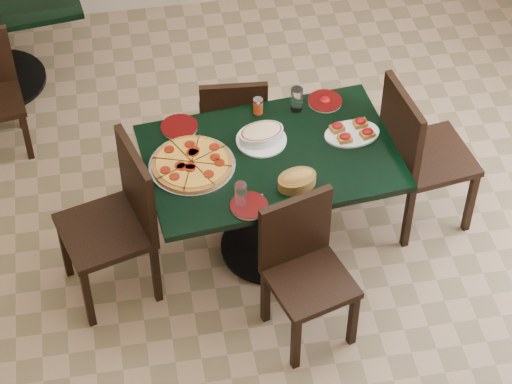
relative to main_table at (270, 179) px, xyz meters
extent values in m
plane|color=#8F7052|center=(-0.08, -0.25, -0.57)|extent=(5.50, 5.50, 0.00)
cube|color=black|center=(0.00, 0.00, 0.16)|extent=(1.41, 0.98, 0.04)
cylinder|color=black|center=(0.00, 0.00, -0.21)|extent=(0.11, 0.11, 0.71)
cylinder|color=black|center=(0.00, 0.00, -0.55)|extent=(0.57, 0.57, 0.03)
cube|color=black|center=(-0.11, 0.68, -0.17)|extent=(0.42, 0.42, 0.04)
cube|color=black|center=(-0.12, 0.51, 0.06)|extent=(0.39, 0.07, 0.42)
cube|color=black|center=(0.07, 0.83, -0.38)|extent=(0.04, 0.04, 0.38)
cube|color=black|center=(0.04, 0.50, -0.38)|extent=(0.04, 0.04, 0.38)
cube|color=black|center=(-0.26, 0.86, -0.38)|extent=(0.04, 0.04, 0.38)
cube|color=black|center=(-0.28, 0.53, -0.38)|extent=(0.04, 0.04, 0.38)
cube|color=black|center=(0.10, -0.62, -0.16)|extent=(0.50, 0.50, 0.04)
cube|color=black|center=(0.05, -0.44, 0.08)|extent=(0.40, 0.16, 0.43)
cube|color=black|center=(-0.02, -0.83, -0.37)|extent=(0.05, 0.05, 0.39)
cube|color=black|center=(-0.12, -0.50, -0.37)|extent=(0.05, 0.05, 0.39)
cube|color=black|center=(0.31, -0.73, -0.37)|extent=(0.05, 0.05, 0.39)
cube|color=black|center=(0.21, -0.40, -0.37)|extent=(0.05, 0.05, 0.39)
cube|color=black|center=(0.95, 0.12, -0.10)|extent=(0.52, 0.52, 0.04)
cube|color=black|center=(0.74, 0.09, 0.17)|extent=(0.11, 0.46, 0.49)
cube|color=black|center=(1.18, -0.05, -0.34)|extent=(0.05, 0.05, 0.45)
cube|color=black|center=(0.78, -0.11, -0.34)|extent=(0.05, 0.05, 0.45)
cube|color=black|center=(1.12, 0.35, -0.34)|extent=(0.05, 0.05, 0.45)
cube|color=black|center=(0.72, 0.28, -0.34)|extent=(0.05, 0.05, 0.45)
cube|color=black|center=(-0.92, -0.13, -0.11)|extent=(0.56, 0.56, 0.04)
cube|color=black|center=(-0.72, -0.08, 0.16)|extent=(0.16, 0.44, 0.48)
cube|color=black|center=(-1.16, 0.00, -0.35)|extent=(0.05, 0.05, 0.44)
cube|color=black|center=(-0.78, 0.11, -0.35)|extent=(0.05, 0.05, 0.44)
cube|color=black|center=(-1.05, -0.37, -0.35)|extent=(0.05, 0.05, 0.44)
cube|color=black|center=(-0.68, -0.27, -0.35)|extent=(0.05, 0.05, 0.44)
cube|color=black|center=(-1.36, 1.01, -0.39)|extent=(0.05, 0.05, 0.36)
cube|color=black|center=(-1.41, 1.32, -0.39)|extent=(0.05, 0.05, 0.36)
cylinder|color=#B5B4BC|center=(-0.42, -0.01, 0.19)|extent=(0.46, 0.46, 0.01)
cylinder|color=#9B6121|center=(-0.42, -0.01, 0.20)|extent=(0.43, 0.43, 0.02)
cylinder|color=orange|center=(-0.42, -0.01, 0.21)|extent=(0.38, 0.38, 0.01)
cylinder|color=silver|center=(-0.03, 0.12, 0.19)|extent=(0.27, 0.27, 0.01)
ellipsoid|color=#CDBD8D|center=(-0.03, 0.12, 0.25)|extent=(0.25, 0.19, 0.04)
ellipsoid|color=#B38031|center=(0.09, -0.24, 0.24)|extent=(0.20, 0.13, 0.07)
cylinder|color=silver|center=(-0.18, -0.35, 0.19)|extent=(0.19, 0.19, 0.01)
cylinder|color=#3A0304|center=(-0.18, -0.35, 0.19)|extent=(0.19, 0.19, 0.00)
cylinder|color=silver|center=(0.38, 0.37, 0.19)|extent=(0.19, 0.19, 0.01)
cylinder|color=#3A0304|center=(0.38, 0.37, 0.19)|extent=(0.19, 0.19, 0.00)
ellipsoid|color=#920709|center=(0.38, 0.37, 0.20)|extent=(0.06, 0.06, 0.03)
cylinder|color=silver|center=(-0.45, 0.30, 0.19)|extent=(0.20, 0.20, 0.01)
cylinder|color=#3A0304|center=(-0.45, 0.30, 0.19)|extent=(0.20, 0.20, 0.00)
cube|color=white|center=(-0.15, -0.36, 0.18)|extent=(0.16, 0.16, 0.00)
cube|color=#B5B4BC|center=(-0.13, -0.36, 0.19)|extent=(0.03, 0.13, 0.00)
cylinder|color=white|center=(0.21, 0.34, 0.25)|extent=(0.07, 0.07, 0.14)
cylinder|color=white|center=(-0.21, -0.33, 0.25)|extent=(0.06, 0.06, 0.14)
cylinder|color=red|center=(-0.01, 0.35, 0.22)|extent=(0.05, 0.05, 0.09)
cylinder|color=#B5B4BC|center=(-0.01, 0.35, 0.27)|extent=(0.06, 0.06, 0.01)
camera|label=1|loc=(-0.73, -3.76, 3.85)|focal=70.00mm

